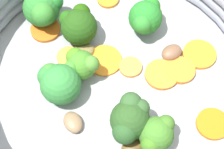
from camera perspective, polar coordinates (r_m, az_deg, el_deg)
The scene contains 23 objects.
ground_plane at distance 0.46m, azimuth -0.00°, elevation -1.66°, with size 4.00×4.00×0.00m, color gray.
skillet at distance 0.46m, azimuth -0.00°, elevation -1.29°, with size 0.33×0.33×0.01m, color #939699.
skillet_rim_wall at distance 0.42m, azimuth -0.00°, elevation 1.07°, with size 0.35×0.35×0.06m.
carrot_slice_0 at distance 0.47m, azimuth -6.66°, elevation 2.60°, with size 0.03×0.03×0.01m, color orange.
carrot_slice_1 at distance 0.50m, azimuth -10.11°, elevation 6.74°, with size 0.04×0.04×0.00m, color orange.
carrot_slice_2 at distance 0.44m, azimuth 15.09°, elevation -7.27°, with size 0.04×0.04×0.01m, color orange.
carrot_slice_4 at distance 0.46m, azimuth 7.57°, elevation 0.00°, with size 0.04×0.04×0.01m, color orange.
carrot_slice_5 at distance 0.46m, azimuth 2.83°, elevation 1.14°, with size 0.03×0.03×0.00m, color orange.
carrot_slice_6 at distance 0.46m, azimuth 10.36°, elevation 0.64°, with size 0.04×0.04×0.01m, color orange.
carrot_slice_7 at distance 0.51m, azimuth 5.71°, elevation 9.54°, with size 0.03×0.03×0.00m, color orange.
carrot_slice_8 at distance 0.48m, azimuth 13.17°, elevation 3.01°, with size 0.04×0.04×0.01m, color orange.
carrot_slice_9 at distance 0.46m, azimuth -1.20°, elevation 2.18°, with size 0.04×0.04×0.00m, color orange.
broccoli_floret_0 at distance 0.44m, azimuth -4.84°, elevation 1.49°, with size 0.04×0.04×0.04m.
broccoli_floret_1 at distance 0.40m, azimuth 6.76°, elevation -9.08°, with size 0.04×0.04×0.04m.
broccoli_floret_2 at distance 0.40m, azimuth 2.74°, elevation -6.82°, with size 0.04×0.06×0.05m.
broccoli_floret_3 at distance 0.47m, azimuth 5.16°, elevation 8.71°, with size 0.04×0.05×0.05m.
broccoli_floret_4 at distance 0.46m, azimuth -5.14°, elevation 7.51°, with size 0.05×0.05×0.05m.
broccoli_floret_5 at distance 0.49m, azimuth -10.55°, elevation 10.07°, with size 0.05×0.06×0.05m.
broccoli_floret_6 at distance 0.43m, azimuth -8.24°, elevation -1.17°, with size 0.05×0.05×0.05m.
mushroom_piece_0 at distance 0.47m, azimuth 9.08°, elevation 3.36°, with size 0.03×0.02×0.01m, color brown.
mushroom_piece_1 at distance 0.43m, azimuth -5.97°, elevation -7.25°, with size 0.03×0.02×0.01m, color #846648.
mushroom_piece_2 at distance 0.41m, azimuth 3.22°, elevation -11.00°, with size 0.03×0.02×0.01m, color brown.
mushroom_piece_3 at distance 0.47m, azimuth -4.49°, elevation 3.47°, with size 0.03×0.02×0.01m, color olive.
Camera 1 is at (0.05, -0.21, 0.41)m, focal length 60.00 mm.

